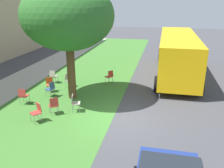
{
  "coord_description": "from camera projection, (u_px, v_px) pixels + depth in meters",
  "views": [
    {
      "loc": [
        -9.82,
        -1.88,
        5.22
      ],
      "look_at": [
        2.33,
        0.76,
        0.85
      ],
      "focal_mm": 38.39,
      "sensor_mm": 36.0,
      "label": 1
    }
  ],
  "objects": [
    {
      "name": "chair_4",
      "position": [
        53.0,
        75.0,
        15.78
      ],
      "size": [
        0.46,
        0.46,
        0.88
      ],
      "color": "#ADA393",
      "rests_on": "ground"
    },
    {
      "name": "chair_0",
      "position": [
        69.0,
        79.0,
        15.07
      ],
      "size": [
        0.54,
        0.55,
        0.88
      ],
      "color": "#ADA393",
      "rests_on": "ground"
    },
    {
      "name": "chair_5",
      "position": [
        37.0,
        111.0,
        10.74
      ],
      "size": [
        0.58,
        0.58,
        0.88
      ],
      "color": "#B7332D",
      "rests_on": "ground"
    },
    {
      "name": "chair_6",
      "position": [
        110.0,
        76.0,
        15.73
      ],
      "size": [
        0.58,
        0.58,
        0.88
      ],
      "color": "#B7332D",
      "rests_on": "ground"
    },
    {
      "name": "chair_7",
      "position": [
        74.0,
        102.0,
        11.71
      ],
      "size": [
        0.51,
        0.52,
        0.88
      ],
      "color": "#ADA393",
      "rests_on": "ground"
    },
    {
      "name": "chair_8",
      "position": [
        23.0,
        95.0,
        12.54
      ],
      "size": [
        0.44,
        0.44,
        0.88
      ],
      "color": "#B7332D",
      "rests_on": "ground"
    },
    {
      "name": "chair_3",
      "position": [
        54.0,
        104.0,
        11.41
      ],
      "size": [
        0.59,
        0.58,
        0.88
      ],
      "color": "#B7332D",
      "rests_on": "ground"
    },
    {
      "name": "street_tree",
      "position": [
        68.0,
        16.0,
        12.09
      ],
      "size": [
        4.73,
        4.73,
        6.22
      ],
      "color": "brown",
      "rests_on": "ground"
    },
    {
      "name": "chair_2",
      "position": [
        51.0,
        88.0,
        13.54
      ],
      "size": [
        0.5,
        0.51,
        0.88
      ],
      "color": "#335184",
      "rests_on": "ground"
    },
    {
      "name": "chair_1",
      "position": [
        50.0,
        83.0,
        14.3
      ],
      "size": [
        0.58,
        0.57,
        0.88
      ],
      "color": "#C64C1E",
      "rests_on": "ground"
    },
    {
      "name": "grass_verge",
      "position": [
        54.0,
        112.0,
        11.8
      ],
      "size": [
        48.0,
        6.0,
        0.01
      ],
      "primitive_type": "cube",
      "color": "#3D752D",
      "rests_on": "ground"
    },
    {
      "name": "ground",
      "position": [
        117.0,
        118.0,
        11.16
      ],
      "size": [
        80.0,
        80.0,
        0.0
      ],
      "primitive_type": "plane",
      "color": "#424247"
    },
    {
      "name": "school_bus",
      "position": [
        178.0,
        51.0,
        17.34
      ],
      "size": [
        10.4,
        2.8,
        2.88
      ],
      "color": "yellow",
      "rests_on": "ground"
    }
  ]
}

